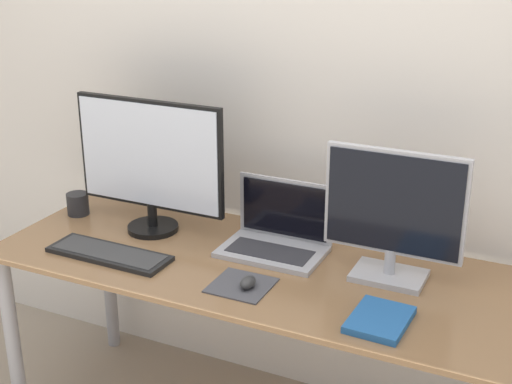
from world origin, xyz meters
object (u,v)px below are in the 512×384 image
(monitor_right, at_px, (393,214))
(mouse, at_px, (248,282))
(laptop, at_px, (277,234))
(monitor_left, at_px, (150,162))
(book, at_px, (380,320))
(keyboard, at_px, (109,254))
(mug, at_px, (78,204))

(monitor_right, distance_m, mouse, 0.51)
(laptop, distance_m, mouse, 0.32)
(monitor_left, bearing_deg, book, -16.53)
(monitor_left, height_order, monitor_right, monitor_left)
(monitor_right, relative_size, mouse, 6.32)
(monitor_left, relative_size, mouse, 8.36)
(mouse, bearing_deg, monitor_right, 34.55)
(keyboard, height_order, mouse, mouse)
(monitor_left, xyz_separation_m, mug, (-0.36, 0.00, -0.23))
(monitor_right, relative_size, mug, 5.19)
(book, relative_size, mug, 2.48)
(monitor_left, height_order, keyboard, monitor_left)
(laptop, bearing_deg, mouse, -83.61)
(monitor_right, bearing_deg, book, -79.78)
(book, bearing_deg, monitor_right, 100.22)
(monitor_left, bearing_deg, mug, 179.30)
(book, distance_m, mug, 1.35)
(mouse, bearing_deg, keyboard, 179.25)
(laptop, bearing_deg, monitor_right, -6.23)
(mouse, xyz_separation_m, book, (0.44, -0.02, -0.01))
(mug, bearing_deg, monitor_left, -0.70)
(keyboard, bearing_deg, mouse, -0.75)
(keyboard, distance_m, book, 0.98)
(monitor_right, relative_size, laptop, 1.26)
(monitor_left, xyz_separation_m, book, (0.96, -0.29, -0.26))
(laptop, distance_m, book, 0.58)
(keyboard, xyz_separation_m, mouse, (0.54, -0.01, 0.01))
(mouse, xyz_separation_m, mug, (-0.88, 0.27, 0.02))
(monitor_left, relative_size, laptop, 1.67)
(monitor_right, bearing_deg, monitor_left, 180.00)
(monitor_left, relative_size, mug, 6.87)
(monitor_left, distance_m, laptop, 0.54)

